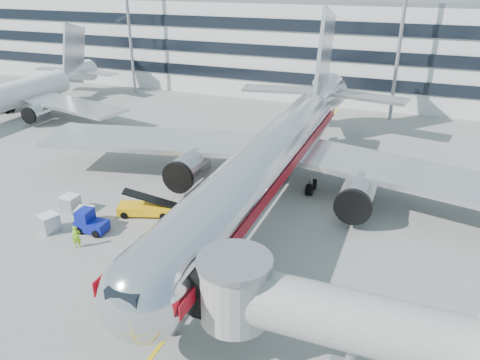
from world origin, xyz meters
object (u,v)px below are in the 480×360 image
at_px(main_jet, 273,155).
at_px(cargo_container_left, 70,204).
at_px(baggage_tug, 90,222).
at_px(ramp_worker, 76,237).
at_px(cargo_container_front, 85,216).
at_px(cargo_container_right, 49,223).
at_px(belt_loader, 145,208).

relative_size(main_jet, cargo_container_left, 33.75).
xyz_separation_m(baggage_tug, ramp_worker, (0.62, -2.40, 0.08)).
height_order(baggage_tug, cargo_container_front, baggage_tug).
bearing_deg(ramp_worker, baggage_tug, 64.43).
xyz_separation_m(main_jet, baggage_tug, (-11.92, -11.69, -3.40)).
relative_size(cargo_container_left, ramp_worker, 0.82).
bearing_deg(cargo_container_left, ramp_worker, -45.92).
height_order(cargo_container_left, ramp_worker, ramp_worker).
height_order(cargo_container_right, ramp_worker, ramp_worker).
bearing_deg(cargo_container_right, ramp_worker, -18.11).
height_order(belt_loader, cargo_container_left, belt_loader).
height_order(cargo_container_left, cargo_container_front, cargo_container_left).
xyz_separation_m(belt_loader, cargo_container_left, (-6.56, -1.89, 0.09)).
bearing_deg(cargo_container_left, baggage_tug, -30.10).
distance_m(belt_loader, ramp_worker, 6.86).
xyz_separation_m(cargo_container_front, ramp_worker, (1.83, -3.30, 0.19)).
bearing_deg(cargo_container_front, cargo_container_right, -134.06).
distance_m(belt_loader, cargo_container_left, 6.83).
relative_size(main_jet, cargo_container_right, 28.49).
xyz_separation_m(main_jet, ramp_worker, (-11.30, -14.09, -3.31)).
bearing_deg(ramp_worker, belt_loader, 32.32).
height_order(main_jet, cargo_container_left, main_jet).
xyz_separation_m(belt_loader, cargo_container_front, (-3.90, -3.24, 0.06)).
bearing_deg(cargo_container_left, main_jet, 30.88).
bearing_deg(cargo_container_front, belt_loader, 39.73).
height_order(cargo_container_left, cargo_container_right, cargo_container_left).
bearing_deg(belt_loader, cargo_container_left, -163.90).
xyz_separation_m(baggage_tug, cargo_container_front, (-1.21, 0.90, -0.11)).
height_order(baggage_tug, ramp_worker, baggage_tug).
xyz_separation_m(cargo_container_left, ramp_worker, (4.49, -4.64, 0.16)).
bearing_deg(belt_loader, cargo_container_front, -140.27).
xyz_separation_m(cargo_container_left, cargo_container_front, (2.66, -1.35, -0.03)).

